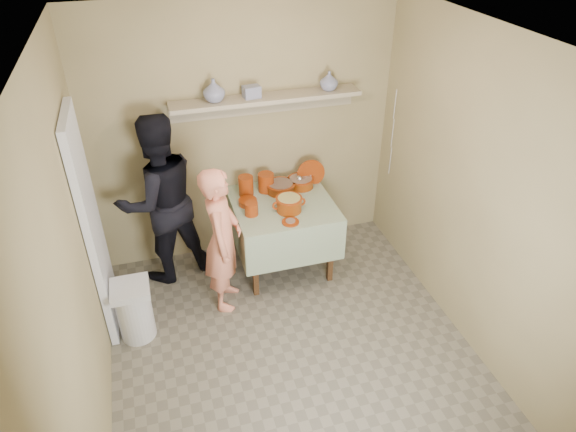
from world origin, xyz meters
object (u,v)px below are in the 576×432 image
object	(u,v)px
serving_table	(283,212)
cazuela_rice	(289,203)
trash_bin	(135,311)
person_cook	(222,240)
person_helper	(160,200)

from	to	relation	value
serving_table	cazuela_rice	size ratio (longest dim) A/B	2.95
serving_table	trash_bin	xyz separation A→B (m)	(-1.50, -0.61, -0.36)
cazuela_rice	serving_table	bearing A→B (deg)	96.25
person_cook	cazuela_rice	world-z (taller)	person_cook
person_cook	cazuela_rice	xyz separation A→B (m)	(0.68, 0.22, 0.14)
cazuela_rice	trash_bin	world-z (taller)	cazuela_rice
person_cook	cazuela_rice	bearing A→B (deg)	-55.56
person_helper	trash_bin	size ratio (longest dim) A/B	3.07
person_cook	cazuela_rice	size ratio (longest dim) A/B	4.30
serving_table	trash_bin	world-z (taller)	serving_table
trash_bin	serving_table	bearing A→B (deg)	22.09
person_helper	serving_table	bearing A→B (deg)	151.45
serving_table	cazuela_rice	world-z (taller)	cazuela_rice
serving_table	cazuela_rice	bearing A→B (deg)	-83.75
person_helper	serving_table	xyz separation A→B (m)	(1.15, -0.21, -0.22)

